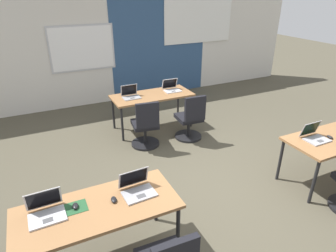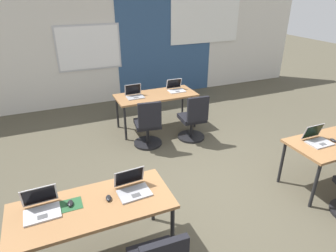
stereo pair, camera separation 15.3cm
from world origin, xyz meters
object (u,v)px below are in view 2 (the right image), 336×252
(desk_near_left, at_px, (93,210))
(laptop_far_left, at_px, (134,94))
(mouse_near_left_inner, at_px, (109,198))
(mouse_near_right_inner, at_px, (333,140))
(laptop_far_right, at_px, (176,88))
(desk_far_center, at_px, (156,97))
(laptop_near_left_end, at_px, (41,207))
(laptop_near_left_inner, at_px, (133,187))
(chair_far_left, at_px, (148,127))
(mouse_near_left_end, at_px, (70,203))
(laptop_near_right_inner, at_px, (317,139))
(chair_far_right, at_px, (193,121))

(desk_near_left, bearing_deg, laptop_far_left, 65.11)
(mouse_near_left_inner, xyz_separation_m, laptop_far_left, (1.14, 2.81, 0.03))
(mouse_near_right_inner, height_order, laptop_far_right, laptop_far_right)
(desk_far_center, xyz_separation_m, laptop_near_left_end, (-2.21, -2.70, 0.11))
(mouse_near_right_inner, height_order, laptop_near_left_inner, laptop_near_left_inner)
(laptop_near_left_end, bearing_deg, desk_near_left, -13.40)
(chair_far_left, bearing_deg, desk_far_center, -113.30)
(desk_near_left, relative_size, mouse_near_left_end, 15.08)
(laptop_near_left_inner, distance_m, laptop_far_right, 3.32)
(laptop_near_left_inner, bearing_deg, mouse_near_left_end, 174.14)
(laptop_near_left_inner, relative_size, chair_far_left, 0.37)
(laptop_near_right_inner, relative_size, chair_far_left, 0.36)
(laptop_near_left_end, relative_size, laptop_near_left_inner, 0.98)
(laptop_far_right, distance_m, chair_far_right, 0.93)
(chair_far_left, distance_m, chair_far_right, 0.87)
(desk_near_left, xyz_separation_m, mouse_near_left_inner, (0.17, 0.02, 0.08))
(laptop_near_right_inner, height_order, mouse_near_left_end, laptop_near_right_inner)
(desk_near_left, bearing_deg, chair_far_left, 57.81)
(desk_near_left, bearing_deg, mouse_near_left_inner, 6.22)
(mouse_near_left_end, bearing_deg, chair_far_left, 53.04)
(desk_far_center, bearing_deg, chair_far_left, -121.43)
(desk_far_center, xyz_separation_m, chair_far_left, (-0.42, -0.69, -0.28))
(laptop_near_right_inner, bearing_deg, desk_far_center, 116.11)
(chair_far_right, bearing_deg, mouse_near_left_inner, 48.55)
(mouse_near_right_inner, height_order, chair_far_right, chair_far_right)
(mouse_near_right_inner, height_order, mouse_near_left_end, mouse_near_left_end)
(mouse_near_left_end, relative_size, chair_far_right, 0.12)
(laptop_near_left_inner, relative_size, chair_far_right, 0.37)
(mouse_near_left_end, bearing_deg, laptop_far_right, 49.11)
(desk_near_left, xyz_separation_m, laptop_far_right, (2.21, 2.86, 0.11))
(chair_far_left, height_order, chair_far_right, same)
(mouse_near_right_inner, relative_size, chair_far_left, 0.11)
(chair_far_left, bearing_deg, laptop_near_right_inner, 139.31)
(mouse_near_left_end, height_order, laptop_far_right, laptop_far_right)
(mouse_near_right_inner, distance_m, chair_far_left, 2.92)
(chair_far_right, bearing_deg, mouse_near_right_inner, 123.13)
(desk_near_left, distance_m, laptop_far_right, 3.62)
(laptop_far_left, bearing_deg, laptop_near_left_end, -123.81)
(chair_far_left, bearing_deg, mouse_near_right_inner, 141.70)
(laptop_near_left_inner, distance_m, laptop_far_left, 2.92)
(laptop_near_left_inner, bearing_deg, chair_far_right, 45.22)
(mouse_near_right_inner, height_order, laptop_far_left, laptop_far_left)
(laptop_near_right_inner, relative_size, laptop_near_left_inner, 0.96)
(laptop_far_right, bearing_deg, chair_far_right, -89.55)
(laptop_near_left_end, distance_m, laptop_far_left, 3.26)
(laptop_near_left_inner, xyz_separation_m, laptop_far_right, (1.78, 2.81, -0.00))
(laptop_far_left, height_order, laptop_far_right, laptop_far_left)
(mouse_near_left_end, xyz_separation_m, laptop_far_left, (1.51, 2.75, 0.03))
(desk_far_center, bearing_deg, laptop_near_left_end, -129.25)
(desk_near_left, distance_m, mouse_near_left_inner, 0.19)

